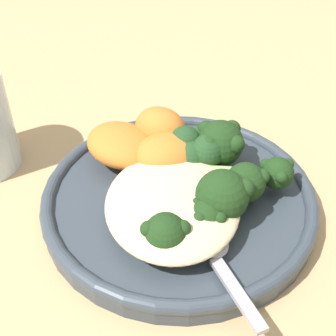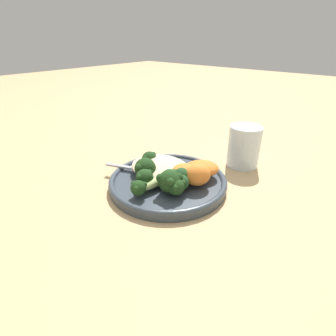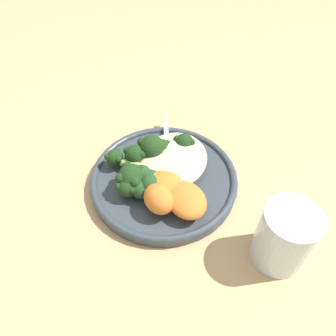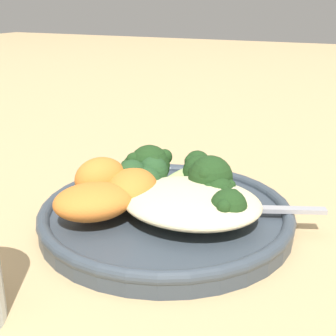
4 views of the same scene
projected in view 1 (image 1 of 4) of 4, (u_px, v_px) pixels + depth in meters
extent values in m
plane|color=tan|center=(199.00, 197.00, 0.42)|extent=(4.00, 4.00, 0.00)
cylinder|color=#38424C|center=(179.00, 201.00, 0.41)|extent=(0.23, 0.23, 0.02)
torus|color=#38424C|center=(179.00, 195.00, 0.40)|extent=(0.24, 0.24, 0.01)
ellipsoid|color=beige|center=(172.00, 203.00, 0.37)|extent=(0.13, 0.11, 0.02)
ellipsoid|color=#ADC675|center=(167.00, 193.00, 0.38)|extent=(0.10, 0.02, 0.02)
sphere|color=#1E3D19|center=(165.00, 234.00, 0.34)|extent=(0.03, 0.03, 0.03)
sphere|color=#1E3D19|center=(148.00, 229.00, 0.34)|extent=(0.01, 0.01, 0.01)
sphere|color=#1E3D19|center=(183.00, 228.00, 0.34)|extent=(0.01, 0.01, 0.01)
ellipsoid|color=#ADC675|center=(184.00, 192.00, 0.38)|extent=(0.07, 0.05, 0.02)
sphere|color=#1E3D19|center=(208.00, 215.00, 0.36)|extent=(0.03, 0.03, 0.03)
sphere|color=#1E3D19|center=(198.00, 204.00, 0.36)|extent=(0.01, 0.01, 0.01)
sphere|color=#1E3D19|center=(199.00, 218.00, 0.35)|extent=(0.01, 0.01, 0.01)
sphere|color=#1E3D19|center=(220.00, 218.00, 0.35)|extent=(0.01, 0.01, 0.01)
sphere|color=#1E3D19|center=(217.00, 203.00, 0.36)|extent=(0.01, 0.01, 0.01)
ellipsoid|color=#ADC675|center=(188.00, 188.00, 0.39)|extent=(0.06, 0.06, 0.01)
sphere|color=#1E3D19|center=(222.00, 196.00, 0.36)|extent=(0.04, 0.04, 0.04)
sphere|color=#1E3D19|center=(201.00, 189.00, 0.36)|extent=(0.02, 0.02, 0.02)
sphere|color=#1E3D19|center=(244.00, 188.00, 0.36)|extent=(0.02, 0.02, 0.02)
ellipsoid|color=#ADC675|center=(193.00, 180.00, 0.40)|extent=(0.04, 0.09, 0.01)
sphere|color=#1E3D19|center=(245.00, 182.00, 0.38)|extent=(0.03, 0.03, 0.03)
sphere|color=#1E3D19|center=(230.00, 177.00, 0.38)|extent=(0.01, 0.01, 0.01)
sphere|color=#1E3D19|center=(262.00, 176.00, 0.38)|extent=(0.01, 0.01, 0.01)
ellipsoid|color=#ADC675|center=(219.00, 176.00, 0.40)|extent=(0.03, 0.10, 0.02)
sphere|color=#1E3D19|center=(277.00, 173.00, 0.40)|extent=(0.03, 0.03, 0.03)
sphere|color=#1E3D19|center=(266.00, 165.00, 0.40)|extent=(0.01, 0.01, 0.01)
sphere|color=#1E3D19|center=(281.00, 177.00, 0.38)|extent=(0.01, 0.01, 0.01)
sphere|color=#1E3D19|center=(288.00, 164.00, 0.40)|extent=(0.01, 0.01, 0.01)
ellipsoid|color=#ADC675|center=(181.00, 169.00, 0.41)|extent=(0.05, 0.08, 0.02)
sphere|color=#1E3D19|center=(220.00, 143.00, 0.42)|extent=(0.04, 0.04, 0.04)
sphere|color=#1E3D19|center=(206.00, 129.00, 0.42)|extent=(0.02, 0.02, 0.02)
sphere|color=#1E3D19|center=(209.00, 145.00, 0.40)|extent=(0.02, 0.02, 0.02)
sphere|color=#1E3D19|center=(236.00, 144.00, 0.40)|extent=(0.02, 0.02, 0.02)
sphere|color=#1E3D19|center=(232.00, 129.00, 0.42)|extent=(0.02, 0.02, 0.02)
ellipsoid|color=#ADC675|center=(188.00, 163.00, 0.42)|extent=(0.06, 0.07, 0.01)
sphere|color=#1E3D19|center=(218.00, 138.00, 0.43)|extent=(0.03, 0.03, 0.03)
sphere|color=#1E3D19|center=(206.00, 130.00, 0.43)|extent=(0.01, 0.01, 0.01)
sphere|color=#1E3D19|center=(220.00, 141.00, 0.42)|extent=(0.01, 0.01, 0.01)
sphere|color=#1E3D19|center=(229.00, 129.00, 0.43)|extent=(0.01, 0.01, 0.01)
ellipsoid|color=orange|center=(166.00, 153.00, 0.41)|extent=(0.06, 0.07, 0.03)
ellipsoid|color=orange|center=(121.00, 145.00, 0.42)|extent=(0.09, 0.09, 0.03)
ellipsoid|color=orange|center=(161.00, 129.00, 0.43)|extent=(0.06, 0.06, 0.04)
sphere|color=#234723|center=(197.00, 142.00, 0.43)|extent=(0.03, 0.03, 0.03)
sphere|color=#234723|center=(185.00, 142.00, 0.42)|extent=(0.03, 0.03, 0.03)
sphere|color=#234723|center=(191.00, 157.00, 0.41)|extent=(0.03, 0.03, 0.03)
sphere|color=#234723|center=(207.00, 151.00, 0.41)|extent=(0.03, 0.03, 0.03)
sphere|color=#234723|center=(210.00, 147.00, 0.42)|extent=(0.03, 0.03, 0.03)
cube|color=#A3A3A8|center=(237.00, 293.00, 0.32)|extent=(0.06, 0.03, 0.00)
ellipsoid|color=#A3A3A8|center=(204.00, 240.00, 0.35)|extent=(0.04, 0.04, 0.01)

